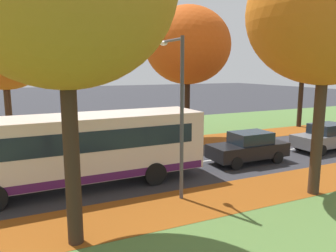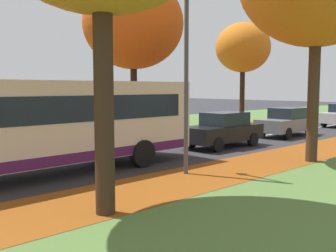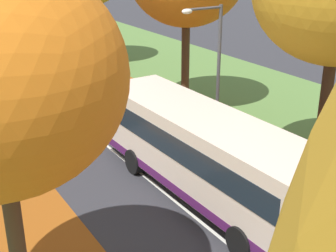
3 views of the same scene
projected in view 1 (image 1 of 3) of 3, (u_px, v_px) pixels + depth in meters
grass_verge_left at (170, 129)px, 26.62m from camera, size 12.00×90.00×0.01m
leaf_litter_left at (114, 149)px, 20.02m from camera, size 2.80×60.00×0.00m
leaf_litter_right at (183, 205)px, 11.81m from camera, size 2.80×60.00×0.00m
road_centre_line at (240, 156)px, 18.41m from camera, size 0.12×80.00×0.01m
tree_left_near at (3, 48)px, 17.82m from camera, size 5.05×5.05×8.25m
tree_left_mid at (188, 46)px, 21.80m from camera, size 5.74×5.74×8.98m
tree_left_far at (303, 57)px, 26.87m from camera, size 4.22×4.22×7.74m
tree_right_mid at (327, 13)px, 11.77m from camera, size 5.78×5.78×9.45m
bollard_fifth at (19, 158)px, 16.81m from camera, size 0.12×0.12×0.68m
streetlamp_right at (178, 99)px, 12.08m from camera, size 1.89×0.28×6.00m
bus at (79, 147)px, 13.44m from camera, size 2.80×10.44×2.98m
car_black_lead at (248, 147)px, 17.07m from camera, size 1.79×4.20×1.62m
car_grey_following at (326, 137)px, 19.63m from camera, size 1.91×4.26×1.62m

